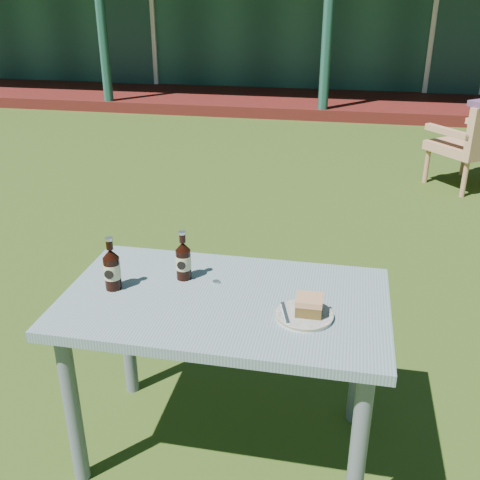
% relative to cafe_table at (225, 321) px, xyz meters
% --- Properties ---
extents(ground, '(80.00, 80.00, 0.00)m').
position_rel_cafe_table_xyz_m(ground, '(0.00, 1.60, -0.62)').
color(ground, '#334916').
extents(cafe_table, '(1.20, 0.70, 0.72)m').
position_rel_cafe_table_xyz_m(cafe_table, '(0.00, 0.00, 0.00)').
color(cafe_table, slate).
rests_on(cafe_table, ground).
extents(plate, '(0.20, 0.20, 0.01)m').
position_rel_cafe_table_xyz_m(plate, '(0.30, -0.08, 0.11)').
color(plate, silver).
rests_on(plate, cafe_table).
extents(cake_slice, '(0.09, 0.09, 0.06)m').
position_rel_cafe_table_xyz_m(cake_slice, '(0.32, -0.07, 0.15)').
color(cake_slice, '#4F3C19').
rests_on(cake_slice, plate).
extents(fork, '(0.05, 0.14, 0.00)m').
position_rel_cafe_table_xyz_m(fork, '(0.24, -0.09, 0.12)').
color(fork, silver).
rests_on(fork, plate).
extents(cola_bottle_near, '(0.06, 0.06, 0.20)m').
position_rel_cafe_table_xyz_m(cola_bottle_near, '(-0.19, 0.12, 0.18)').
color(cola_bottle_near, black).
rests_on(cola_bottle_near, cafe_table).
extents(cola_bottle_far, '(0.06, 0.06, 0.21)m').
position_rel_cafe_table_xyz_m(cola_bottle_far, '(-0.43, -0.01, 0.19)').
color(cola_bottle_far, black).
rests_on(cola_bottle_far, cafe_table).
extents(bottle_cap, '(0.03, 0.03, 0.01)m').
position_rel_cafe_table_xyz_m(bottle_cap, '(-0.06, 0.10, 0.11)').
color(bottle_cap, silver).
rests_on(bottle_cap, cafe_table).
extents(armchair_left, '(0.82, 0.82, 0.81)m').
position_rel_cafe_table_xyz_m(armchair_left, '(1.56, 3.69, -0.16)').
color(armchair_left, tan).
rests_on(armchair_left, ground).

